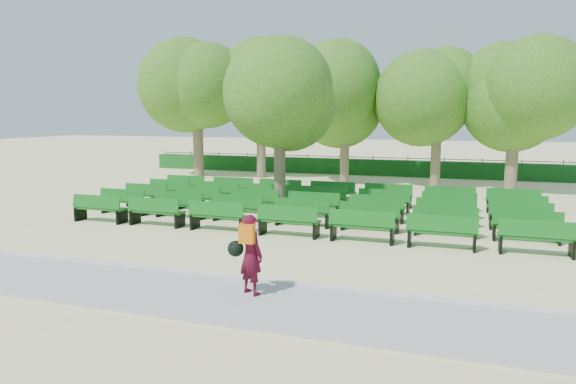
# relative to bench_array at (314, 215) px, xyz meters

# --- Properties ---
(ground) EXTENTS (120.00, 120.00, 0.00)m
(ground) POSITION_rel_bench_array_xyz_m (-1.23, -0.79, -0.09)
(ground) COLOR beige
(paving) EXTENTS (30.00, 2.20, 0.06)m
(paving) POSITION_rel_bench_array_xyz_m (-1.23, -8.19, -0.06)
(paving) COLOR #AAA9A5
(paving) RESTS_ON ground
(curb) EXTENTS (30.00, 0.12, 0.10)m
(curb) POSITION_rel_bench_array_xyz_m (-1.23, -7.04, -0.04)
(curb) COLOR silver
(curb) RESTS_ON ground
(hedge) EXTENTS (26.00, 0.70, 0.90)m
(hedge) POSITION_rel_bench_array_xyz_m (-1.23, 13.21, 0.36)
(hedge) COLOR #15521C
(hedge) RESTS_ON ground
(fence) EXTENTS (26.00, 0.10, 1.02)m
(fence) POSITION_rel_bench_array_xyz_m (-1.23, 13.61, -0.09)
(fence) COLOR black
(fence) RESTS_ON ground
(tree_line) EXTENTS (21.80, 6.80, 7.04)m
(tree_line) POSITION_rel_bench_array_xyz_m (-1.23, 9.21, -0.09)
(tree_line) COLOR #3F741F
(tree_line) RESTS_ON ground
(bench_array) EXTENTS (1.78, 0.57, 1.12)m
(bench_array) POSITION_rel_bench_array_xyz_m (0.00, 0.00, 0.00)
(bench_array) COLOR #116317
(bench_array) RESTS_ON ground
(tree_among) EXTENTS (3.73, 3.73, 5.44)m
(tree_among) POSITION_rel_bench_array_xyz_m (-1.30, 0.17, 3.65)
(tree_among) COLOR brown
(tree_among) RESTS_ON ground
(person) EXTENTS (0.77, 0.57, 1.53)m
(person) POSITION_rel_bench_array_xyz_m (0.92, -7.84, 0.76)
(person) COLOR #4A0A1C
(person) RESTS_ON ground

